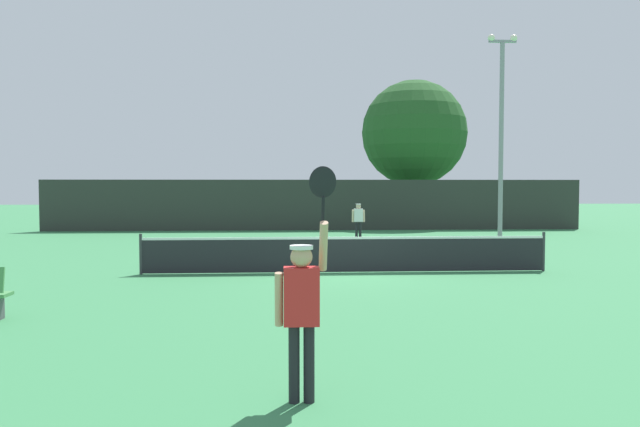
{
  "coord_description": "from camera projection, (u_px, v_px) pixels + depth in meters",
  "views": [
    {
      "loc": [
        -1.64,
        -16.05,
        2.33
      ],
      "look_at": [
        -0.44,
        4.44,
        1.38
      ],
      "focal_mm": 33.99,
      "sensor_mm": 36.0,
      "label": 1
    }
  ],
  "objects": [
    {
      "name": "perimeter_fence",
      "position": [
        316.0,
        205.0,
        31.59
      ],
      "size": [
        28.2,
        0.12,
        2.64
      ],
      "primitive_type": "cube",
      "color": "#2D332D",
      "rests_on": "ground"
    },
    {
      "name": "ground_plane",
      "position": [
        346.0,
        273.0,
        16.21
      ],
      "size": [
        120.0,
        120.0,
        0.0
      ],
      "primitive_type": "plane",
      "color": "#387F4C"
    },
    {
      "name": "light_pole",
      "position": [
        501.0,
        126.0,
        23.88
      ],
      "size": [
        1.18,
        0.28,
        8.27
      ],
      "color": "gray",
      "rests_on": "ground"
    },
    {
      "name": "player_serving",
      "position": [
        302.0,
        298.0,
        6.47
      ],
      "size": [
        0.67,
        0.4,
        2.55
      ],
      "color": "red",
      "rests_on": "ground"
    },
    {
      "name": "large_tree",
      "position": [
        414.0,
        133.0,
        35.53
      ],
      "size": [
        6.16,
        6.16,
        8.51
      ],
      "color": "brown",
      "rests_on": "ground"
    },
    {
      "name": "player_receiving",
      "position": [
        358.0,
        218.0,
        26.2
      ],
      "size": [
        0.57,
        0.23,
        1.55
      ],
      "rotation": [
        0.0,
        0.0,
        3.14
      ],
      "color": "white",
      "rests_on": "ground"
    },
    {
      "name": "tennis_ball",
      "position": [
        237.0,
        270.0,
        16.42
      ],
      "size": [
        0.07,
        0.07,
        0.07
      ],
      "primitive_type": "sphere",
      "color": "#CCE033",
      "rests_on": "ground"
    },
    {
      "name": "tennis_net",
      "position": [
        346.0,
        254.0,
        16.19
      ],
      "size": [
        10.91,
        0.08,
        1.07
      ],
      "color": "#232328",
      "rests_on": "ground"
    },
    {
      "name": "parked_car_near",
      "position": [
        338.0,
        210.0,
        37.95
      ],
      "size": [
        2.44,
        4.42,
        1.69
      ],
      "rotation": [
        0.0,
        0.0,
        -0.13
      ],
      "color": "#B7B7BC",
      "rests_on": "ground"
    }
  ]
}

